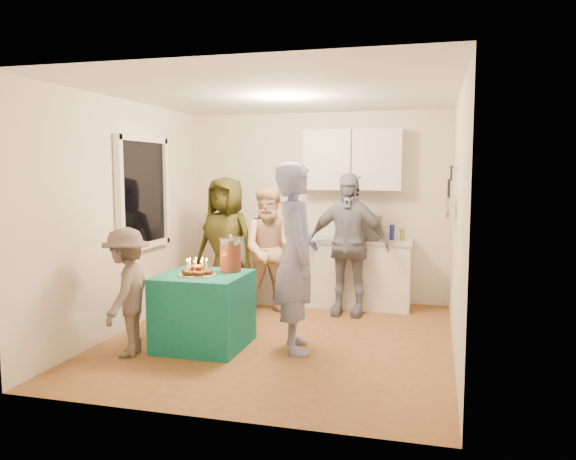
% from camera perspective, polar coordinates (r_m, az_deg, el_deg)
% --- Properties ---
extents(floor, '(4.00, 4.00, 0.00)m').
position_cam_1_polar(floor, '(6.17, -0.84, -11.03)').
color(floor, brown).
rests_on(floor, ground).
extents(ceiling, '(4.00, 4.00, 0.00)m').
position_cam_1_polar(ceiling, '(5.94, -0.89, 13.68)').
color(ceiling, white).
rests_on(ceiling, floor).
extents(back_wall, '(3.60, 3.60, 0.00)m').
position_cam_1_polar(back_wall, '(7.85, 3.07, 2.34)').
color(back_wall, silver).
rests_on(back_wall, floor).
extents(left_wall, '(4.00, 4.00, 0.00)m').
position_cam_1_polar(left_wall, '(6.63, -16.03, 1.40)').
color(left_wall, silver).
rests_on(left_wall, floor).
extents(right_wall, '(4.00, 4.00, 0.00)m').
position_cam_1_polar(right_wall, '(5.70, 16.83, 0.64)').
color(right_wall, silver).
rests_on(right_wall, floor).
extents(window_night, '(0.04, 1.00, 1.20)m').
position_cam_1_polar(window_night, '(6.86, -14.59, 3.69)').
color(window_night, black).
rests_on(window_night, left_wall).
extents(counter, '(2.20, 0.58, 0.86)m').
position_cam_1_polar(counter, '(7.63, 4.05, -4.37)').
color(counter, white).
rests_on(counter, floor).
extents(countertop, '(2.24, 0.62, 0.05)m').
position_cam_1_polar(countertop, '(7.56, 4.08, -0.98)').
color(countertop, beige).
rests_on(countertop, counter).
extents(upper_cabinet, '(1.30, 0.30, 0.80)m').
position_cam_1_polar(upper_cabinet, '(7.60, 6.59, 7.08)').
color(upper_cabinet, white).
rests_on(upper_cabinet, back_wall).
extents(pot_rack, '(0.12, 1.00, 0.60)m').
position_cam_1_polar(pot_rack, '(6.38, 15.98, 3.92)').
color(pot_rack, black).
rests_on(pot_rack, right_wall).
extents(microwave, '(0.54, 0.38, 0.29)m').
position_cam_1_polar(microwave, '(7.47, 7.39, 0.21)').
color(microwave, white).
rests_on(microwave, countertop).
extents(party_table, '(0.86, 0.86, 0.76)m').
position_cam_1_polar(party_table, '(5.89, -8.53, -8.08)').
color(party_table, '#0F6659').
rests_on(party_table, floor).
extents(donut_cake, '(0.38, 0.38, 0.18)m').
position_cam_1_polar(donut_cake, '(5.74, -9.21, -3.68)').
color(donut_cake, '#381C0C').
rests_on(donut_cake, party_table).
extents(punch_jar, '(0.22, 0.22, 0.34)m').
position_cam_1_polar(punch_jar, '(5.89, -5.85, -2.59)').
color(punch_jar, red).
rests_on(punch_jar, party_table).
extents(man_birthday, '(0.67, 0.81, 1.90)m').
position_cam_1_polar(man_birthday, '(5.62, 0.85, -2.80)').
color(man_birthday, '#7F85B9').
rests_on(man_birthday, floor).
extents(woman_back_left, '(0.94, 0.72, 1.73)m').
position_cam_1_polar(woman_back_left, '(7.30, -6.31, -1.42)').
color(woman_back_left, '#555318').
rests_on(woman_back_left, floor).
extents(woman_back_center, '(0.95, 0.83, 1.63)m').
position_cam_1_polar(woman_back_center, '(7.04, -1.67, -2.09)').
color(woman_back_center, tan).
rests_on(woman_back_center, floor).
extents(woman_back_right, '(1.08, 0.51, 1.78)m').
position_cam_1_polar(woman_back_right, '(7.06, 6.05, -1.44)').
color(woman_back_right, black).
rests_on(woman_back_right, floor).
extents(child_near_left, '(0.62, 0.89, 1.26)m').
position_cam_1_polar(child_near_left, '(5.73, -16.07, -6.07)').
color(child_near_left, '#524441').
rests_on(child_near_left, floor).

